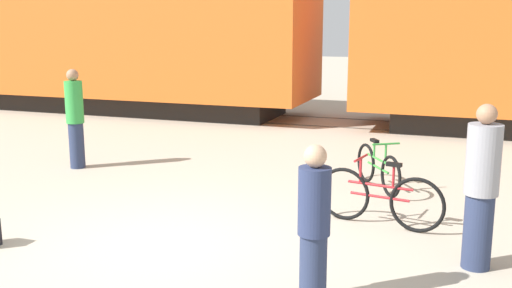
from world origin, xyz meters
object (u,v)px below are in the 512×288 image
Objects in this scene: person_in_grey at (481,188)px; freight_train at (335,22)px; bicycle_maroon at (379,198)px; person_in_green at (75,118)px; bicycle_green at (378,168)px; person_in_navy at (314,224)px.

freight_train is at bearing 136.68° from person_in_grey.
person_in_green is at bearing 166.49° from bicycle_maroon.
bicycle_maroon is 1.83m from bicycle_green.
bicycle_maroon is at bearing 164.38° from person_in_grey.
freight_train is 10.88m from person_in_navy.
freight_train reaches higher than bicycle_maroon.
person_in_green is at bearing -175.76° from bicycle_green.
bicycle_maroon is at bearing -178.71° from person_in_navy.
freight_train is 8.71m from bicycle_maroon.
person_in_grey reaches higher than bicycle_green.
person_in_green reaches higher than person_in_navy.
person_in_grey is (1.51, 1.41, 0.13)m from person_in_navy.
person_in_grey is 1.00× the size of person_in_green.
bicycle_green is 5.57m from person_in_green.
bicycle_green is 4.29m from person_in_navy.
person_in_green reaches higher than bicycle_green.
freight_train reaches higher than person_in_grey.
person_in_navy is 0.85× the size of person_in_green.
bicycle_maroon is 1.70m from person_in_grey.
freight_train is at bearing 108.87° from bicycle_green.
freight_train is 14.13× the size of person_in_green.
person_in_grey is at bearing 79.68° from person_in_green.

